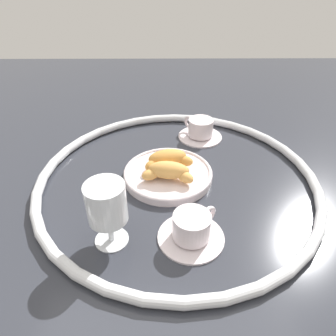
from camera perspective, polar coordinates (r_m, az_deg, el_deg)
ground_plane at (r=0.77m, az=1.70°, el=-2.45°), size 2.20×2.20×0.00m
table_chrome_rim at (r=0.77m, az=1.71°, el=-1.74°), size 0.70×0.70×0.02m
pastry_plate at (r=0.78m, az=0.00°, el=-1.08°), size 0.23×0.23×0.02m
croissant_large at (r=0.78m, az=-0.03°, el=1.72°), size 0.13×0.08×0.04m
croissant_small at (r=0.74m, az=0.05°, el=-0.64°), size 0.14×0.07×0.04m
coffee_cup_near at (r=0.62m, az=4.49°, el=-11.26°), size 0.14×0.14×0.06m
coffee_cup_far at (r=0.96m, az=6.04°, el=7.15°), size 0.14×0.14×0.06m
juice_glass_left at (r=0.58m, az=-11.42°, el=-7.00°), size 0.08×0.08×0.14m
sugar_packet at (r=0.73m, az=-11.43°, el=-5.92°), size 0.06×0.06×0.01m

